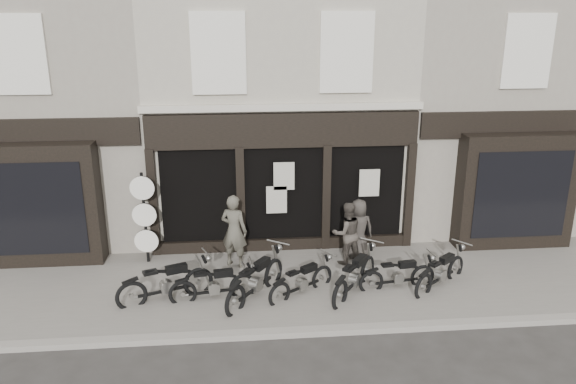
{
  "coord_description": "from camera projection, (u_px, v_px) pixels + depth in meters",
  "views": [
    {
      "loc": [
        -1.19,
        -11.33,
        6.4
      ],
      "look_at": [
        -0.0,
        1.6,
        2.2
      ],
      "focal_mm": 35.0,
      "sensor_mm": 36.0,
      "label": 1
    }
  ],
  "objects": [
    {
      "name": "neighbour_right",
      "position": [
        476.0,
        89.0,
        17.7
      ],
      "size": [
        5.6,
        6.73,
        8.34
      ],
      "color": "gray",
      "rests_on": "ground"
    },
    {
      "name": "ground_plane",
      "position": [
        295.0,
        305.0,
        12.81
      ],
      "size": [
        90.0,
        90.0,
        0.0
      ],
      "primitive_type": "plane",
      "color": "#2D2B28",
      "rests_on": "ground"
    },
    {
      "name": "central_building",
      "position": [
        275.0,
        90.0,
        17.19
      ],
      "size": [
        7.3,
        6.22,
        8.34
      ],
      "color": "#ABA593",
      "rests_on": "ground"
    },
    {
      "name": "man_centre",
      "position": [
        347.0,
        233.0,
        14.44
      ],
      "size": [
        0.91,
        0.77,
        1.65
      ],
      "primitive_type": "imported",
      "rotation": [
        0.0,
        0.0,
        3.33
      ],
      "color": "#423C35",
      "rests_on": "pavement"
    },
    {
      "name": "neighbour_left",
      "position": [
        61.0,
        94.0,
        16.6
      ],
      "size": [
        5.6,
        6.73,
        8.34
      ],
      "color": "gray",
      "rests_on": "ground"
    },
    {
      "name": "motorcycle_1",
      "position": [
        214.0,
        287.0,
        12.8
      ],
      "size": [
        2.01,
        0.62,
        0.97
      ],
      "rotation": [
        0.0,
        0.0,
        0.16
      ],
      "color": "black",
      "rests_on": "ground"
    },
    {
      "name": "kerb",
      "position": [
        301.0,
        332.0,
        11.6
      ],
      "size": [
        30.0,
        0.25,
        0.13
      ],
      "primitive_type": "cube",
      "color": "gray",
      "rests_on": "ground_plane"
    },
    {
      "name": "pavement",
      "position": [
        291.0,
        284.0,
        13.64
      ],
      "size": [
        30.0,
        4.2,
        0.12
      ],
      "primitive_type": "cube",
      "color": "slate",
      "rests_on": "ground_plane"
    },
    {
      "name": "motorcycle_0",
      "position": [
        167.0,
        286.0,
        12.78
      ],
      "size": [
        2.14,
        1.11,
        1.08
      ],
      "rotation": [
        0.0,
        0.0,
        0.37
      ],
      "color": "black",
      "rests_on": "ground"
    },
    {
      "name": "man_right",
      "position": [
        358.0,
        229.0,
        14.76
      ],
      "size": [
        0.8,
        0.53,
        1.61
      ],
      "primitive_type": "imported",
      "rotation": [
        0.0,
        0.0,
        3.17
      ],
      "color": "#36322D",
      "rests_on": "pavement"
    },
    {
      "name": "motorcycle_3",
      "position": [
        302.0,
        283.0,
        13.03
      ],
      "size": [
        1.68,
        1.3,
        0.92
      ],
      "rotation": [
        0.0,
        0.0,
        0.61
      ],
      "color": "black",
      "rests_on": "ground"
    },
    {
      "name": "motorcycle_6",
      "position": [
        441.0,
        274.0,
        13.41
      ],
      "size": [
        1.74,
        1.48,
        0.98
      ],
      "rotation": [
        0.0,
        0.0,
        0.67
      ],
      "color": "black",
      "rests_on": "ground"
    },
    {
      "name": "advert_sign_post",
      "position": [
        145.0,
        222.0,
        14.38
      ],
      "size": [
        0.62,
        0.4,
        2.55
      ],
      "rotation": [
        0.0,
        0.0,
        -0.03
      ],
      "color": "black",
      "rests_on": "ground"
    },
    {
      "name": "motorcycle_5",
      "position": [
        398.0,
        277.0,
        13.33
      ],
      "size": [
        1.92,
        0.57,
        0.92
      ],
      "rotation": [
        0.0,
        0.0,
        0.15
      ],
      "color": "black",
      "rests_on": "ground"
    },
    {
      "name": "motorcycle_4",
      "position": [
        355.0,
        279.0,
        13.13
      ],
      "size": [
        1.54,
        1.92,
        1.07
      ],
      "rotation": [
        0.0,
        0.0,
        0.94
      ],
      "color": "black",
      "rests_on": "ground"
    },
    {
      "name": "motorcycle_2",
      "position": [
        256.0,
        283.0,
        12.87
      ],
      "size": [
        1.58,
        2.02,
        1.11
      ],
      "rotation": [
        0.0,
        0.0,
        0.96
      ],
      "color": "black",
      "rests_on": "ground"
    },
    {
      "name": "man_left",
      "position": [
        234.0,
        231.0,
        14.24
      ],
      "size": [
        0.83,
        0.71,
        1.91
      ],
      "primitive_type": "imported",
      "rotation": [
        0.0,
        0.0,
        2.71
      ],
      "color": "#4E4B40",
      "rests_on": "pavement"
    }
  ]
}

